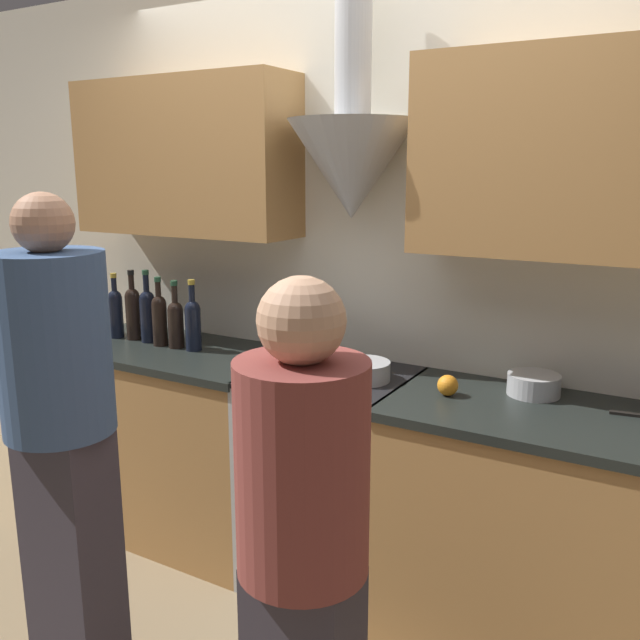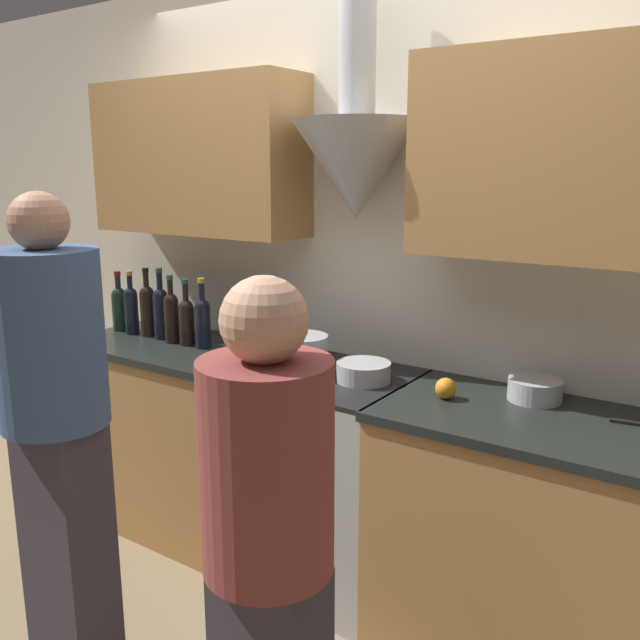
{
  "view_description": "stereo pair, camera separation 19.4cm",
  "coord_description": "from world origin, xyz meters",
  "px_view_note": "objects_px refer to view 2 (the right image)",
  "views": [
    {
      "loc": [
        1.28,
        -2.0,
        1.76
      ],
      "look_at": [
        0.0,
        0.22,
        1.18
      ],
      "focal_mm": 38.0,
      "sensor_mm": 36.0,
      "label": 1
    },
    {
      "loc": [
        1.44,
        -1.89,
        1.76
      ],
      "look_at": [
        0.0,
        0.22,
        1.18
      ],
      "focal_mm": 38.0,
      "sensor_mm": 36.0,
      "label": 2
    }
  ],
  "objects_px": {
    "wine_bottle_0": "(119,306)",
    "wine_bottle_4": "(171,315)",
    "person_foreground_left": "(57,425)",
    "person_foreground_right": "(269,555)",
    "wine_bottle_6": "(203,320)",
    "wine_bottle_3": "(161,310)",
    "orange_fruit": "(446,388)",
    "wine_bottle_1": "(131,308)",
    "stove_range": "(334,479)",
    "stock_pot": "(302,354)",
    "wine_bottle_5": "(187,319)",
    "mixing_bowl": "(364,372)",
    "saucepan": "(535,390)",
    "wine_bottle_2": "(147,308)"
  },
  "relations": [
    {
      "from": "stock_pot",
      "to": "mixing_bowl",
      "type": "relative_size",
      "value": 1.01
    },
    {
      "from": "wine_bottle_3",
      "to": "stock_pot",
      "type": "relative_size",
      "value": 1.6
    },
    {
      "from": "wine_bottle_0",
      "to": "wine_bottle_1",
      "type": "xyz_separation_m",
      "value": [
        0.11,
        -0.02,
        0.01
      ]
    },
    {
      "from": "wine_bottle_5",
      "to": "person_foreground_left",
      "type": "bearing_deg",
      "value": -67.98
    },
    {
      "from": "mixing_bowl",
      "to": "orange_fruit",
      "type": "height_order",
      "value": "orange_fruit"
    },
    {
      "from": "wine_bottle_0",
      "to": "stock_pot",
      "type": "xyz_separation_m",
      "value": [
        1.21,
        -0.06,
        -0.05
      ]
    },
    {
      "from": "wine_bottle_4",
      "to": "wine_bottle_6",
      "type": "xyz_separation_m",
      "value": [
        0.2,
        0.01,
        -0.0
      ]
    },
    {
      "from": "wine_bottle_4",
      "to": "wine_bottle_6",
      "type": "distance_m",
      "value": 0.2
    },
    {
      "from": "wine_bottle_1",
      "to": "mixing_bowl",
      "type": "height_order",
      "value": "wine_bottle_1"
    },
    {
      "from": "wine_bottle_4",
      "to": "saucepan",
      "type": "distance_m",
      "value": 1.72
    },
    {
      "from": "person_foreground_left",
      "to": "wine_bottle_3",
      "type": "bearing_deg",
      "value": 120.44
    },
    {
      "from": "stove_range",
      "to": "wine_bottle_6",
      "type": "distance_m",
      "value": 0.95
    },
    {
      "from": "saucepan",
      "to": "orange_fruit",
      "type": "bearing_deg",
      "value": -148.65
    },
    {
      "from": "wine_bottle_2",
      "to": "wine_bottle_3",
      "type": "xyz_separation_m",
      "value": [
        0.1,
        -0.0,
        -0.0
      ]
    },
    {
      "from": "wine_bottle_0",
      "to": "wine_bottle_4",
      "type": "bearing_deg",
      "value": -3.09
    },
    {
      "from": "wine_bottle_4",
      "to": "mixing_bowl",
      "type": "xyz_separation_m",
      "value": [
        1.08,
        -0.0,
        -0.1
      ]
    },
    {
      "from": "wine_bottle_6",
      "to": "mixing_bowl",
      "type": "height_order",
      "value": "wine_bottle_6"
    },
    {
      "from": "wine_bottle_5",
      "to": "mixing_bowl",
      "type": "distance_m",
      "value": 0.98
    },
    {
      "from": "wine_bottle_1",
      "to": "wine_bottle_3",
      "type": "bearing_deg",
      "value": 4.26
    },
    {
      "from": "stove_range",
      "to": "wine_bottle_6",
      "type": "height_order",
      "value": "wine_bottle_6"
    },
    {
      "from": "wine_bottle_3",
      "to": "saucepan",
      "type": "relative_size",
      "value": 1.81
    },
    {
      "from": "saucepan",
      "to": "person_foreground_right",
      "type": "bearing_deg",
      "value": -101.65
    },
    {
      "from": "person_foreground_right",
      "to": "mixing_bowl",
      "type": "bearing_deg",
      "value": 109.27
    },
    {
      "from": "wine_bottle_1",
      "to": "wine_bottle_4",
      "type": "relative_size",
      "value": 0.98
    },
    {
      "from": "stove_range",
      "to": "person_foreground_right",
      "type": "relative_size",
      "value": 0.61
    },
    {
      "from": "person_foreground_left",
      "to": "person_foreground_right",
      "type": "distance_m",
      "value": 0.97
    },
    {
      "from": "wine_bottle_2",
      "to": "stock_pot",
      "type": "relative_size",
      "value": 1.56
    },
    {
      "from": "wine_bottle_3",
      "to": "wine_bottle_6",
      "type": "height_order",
      "value": "wine_bottle_3"
    },
    {
      "from": "wine_bottle_0",
      "to": "saucepan",
      "type": "bearing_deg",
      "value": 3.64
    },
    {
      "from": "wine_bottle_0",
      "to": "person_foreground_left",
      "type": "distance_m",
      "value": 1.36
    },
    {
      "from": "wine_bottle_4",
      "to": "wine_bottle_6",
      "type": "height_order",
      "value": "wine_bottle_6"
    },
    {
      "from": "wine_bottle_2",
      "to": "wine_bottle_6",
      "type": "bearing_deg",
      "value": -2.03
    },
    {
      "from": "wine_bottle_3",
      "to": "person_foreground_right",
      "type": "relative_size",
      "value": 0.23
    },
    {
      "from": "wine_bottle_1",
      "to": "person_foreground_left",
      "type": "relative_size",
      "value": 0.19
    },
    {
      "from": "stove_range",
      "to": "stock_pot",
      "type": "relative_size",
      "value": 4.22
    },
    {
      "from": "stove_range",
      "to": "wine_bottle_1",
      "type": "height_order",
      "value": "wine_bottle_1"
    },
    {
      "from": "orange_fruit",
      "to": "person_foreground_right",
      "type": "height_order",
      "value": "person_foreground_right"
    },
    {
      "from": "person_foreground_left",
      "to": "person_foreground_right",
      "type": "xyz_separation_m",
      "value": [
        0.96,
        -0.09,
        -0.09
      ]
    },
    {
      "from": "wine_bottle_0",
      "to": "wine_bottle_3",
      "type": "height_order",
      "value": "wine_bottle_3"
    },
    {
      "from": "wine_bottle_1",
      "to": "orange_fruit",
      "type": "distance_m",
      "value": 1.73
    },
    {
      "from": "wine_bottle_0",
      "to": "wine_bottle_3",
      "type": "xyz_separation_m",
      "value": [
        0.31,
        -0.0,
        0.02
      ]
    },
    {
      "from": "saucepan",
      "to": "wine_bottle_0",
      "type": "bearing_deg",
      "value": -176.36
    },
    {
      "from": "person_foreground_left",
      "to": "wine_bottle_5",
      "type": "bearing_deg",
      "value": 112.02
    },
    {
      "from": "wine_bottle_4",
      "to": "orange_fruit",
      "type": "bearing_deg",
      "value": -0.45
    },
    {
      "from": "saucepan",
      "to": "person_foreground_left",
      "type": "xyz_separation_m",
      "value": [
        -1.21,
        -1.14,
        -0.04
      ]
    },
    {
      "from": "stove_range",
      "to": "wine_bottle_3",
      "type": "distance_m",
      "value": 1.2
    },
    {
      "from": "wine_bottle_0",
      "to": "wine_bottle_3",
      "type": "distance_m",
      "value": 0.31
    },
    {
      "from": "stock_pot",
      "to": "person_foreground_left",
      "type": "distance_m",
      "value": 1.0
    },
    {
      "from": "stove_range",
      "to": "person_foreground_right",
      "type": "xyz_separation_m",
      "value": [
        0.51,
        -1.07,
        0.38
      ]
    },
    {
      "from": "wine_bottle_6",
      "to": "wine_bottle_0",
      "type": "bearing_deg",
      "value": 178.91
    }
  ]
}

